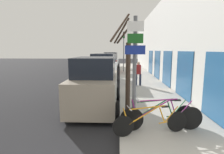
# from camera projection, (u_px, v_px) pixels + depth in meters

# --- Properties ---
(ground_plane) EXTENTS (80.00, 80.00, 0.00)m
(ground_plane) POSITION_uv_depth(u_px,v_px,m) (107.00, 84.00, 13.44)
(ground_plane) COLOR black
(sidewalk_curb) EXTENTS (3.20, 32.00, 0.15)m
(sidewalk_curb) POSITION_uv_depth(u_px,v_px,m) (137.00, 77.00, 16.08)
(sidewalk_curb) COLOR #ADA89E
(sidewalk_curb) RESTS_ON ground
(building_facade) EXTENTS (0.23, 32.00, 6.50)m
(building_facade) POSITION_uv_depth(u_px,v_px,m) (158.00, 43.00, 15.46)
(building_facade) COLOR silver
(building_facade) RESTS_ON ground
(signpost) EXTENTS (0.58, 0.13, 3.35)m
(signpost) POSITION_uv_depth(u_px,v_px,m) (134.00, 70.00, 5.08)
(signpost) COLOR #595B60
(signpost) RESTS_ON sidewalk_curb
(bicycle_0) EXTENTS (2.21, 0.65, 0.85)m
(bicycle_0) POSITION_uv_depth(u_px,v_px,m) (151.00, 122.00, 5.01)
(bicycle_0) COLOR black
(bicycle_0) RESTS_ON sidewalk_curb
(bicycle_1) EXTENTS (2.52, 0.44, 0.99)m
(bicycle_1) POSITION_uv_depth(u_px,v_px,m) (161.00, 117.00, 5.25)
(bicycle_1) COLOR black
(bicycle_1) RESTS_ON sidewalk_curb
(bicycle_2) EXTENTS (2.39, 0.66, 0.92)m
(bicycle_2) POSITION_uv_depth(u_px,v_px,m) (159.00, 115.00, 5.44)
(bicycle_2) COLOR black
(bicycle_2) RESTS_ON sidewalk_curb
(parked_car_0) EXTENTS (2.07, 4.21, 2.26)m
(parked_car_0) POSITION_uv_depth(u_px,v_px,m) (96.00, 85.00, 7.71)
(parked_car_0) COLOR gray
(parked_car_0) RESTS_ON ground
(parked_car_1) EXTENTS (2.08, 4.60, 2.31)m
(parked_car_1) POSITION_uv_depth(u_px,v_px,m) (104.00, 70.00, 13.22)
(parked_car_1) COLOR silver
(parked_car_1) RESTS_ON ground
(parked_car_2) EXTENTS (2.15, 4.38, 2.17)m
(parked_car_2) POSITION_uv_depth(u_px,v_px,m) (108.00, 65.00, 19.17)
(parked_car_2) COLOR maroon
(parked_car_2) RESTS_ON ground
(parked_car_3) EXTENTS (2.22, 4.39, 2.26)m
(parked_car_3) POSITION_uv_depth(u_px,v_px,m) (111.00, 61.00, 24.46)
(parked_car_3) COLOR #B2B7BC
(parked_car_3) RESTS_ON ground
(pedestrian_near) EXTENTS (0.42, 0.36, 1.63)m
(pedestrian_near) POSITION_uv_depth(u_px,v_px,m) (138.00, 72.00, 11.94)
(pedestrian_near) COLOR #1E2338
(pedestrian_near) RESTS_ON sidewalk_curb
(street_tree) EXTENTS (0.77, 1.49, 3.75)m
(street_tree) POSITION_uv_depth(u_px,v_px,m) (127.00, 70.00, 6.77)
(street_tree) COLOR #3D2D23
(street_tree) RESTS_ON sidewalk_curb
(traffic_light) EXTENTS (0.20, 0.30, 4.50)m
(traffic_light) POSITION_uv_depth(u_px,v_px,m) (124.00, 46.00, 19.64)
(traffic_light) COLOR #595B60
(traffic_light) RESTS_ON sidewalk_curb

